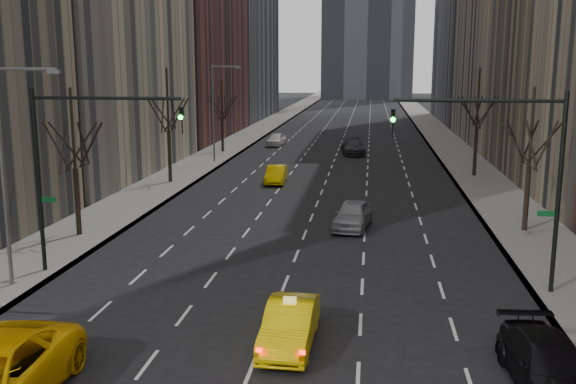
% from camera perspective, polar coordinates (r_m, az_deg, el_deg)
% --- Properties ---
extents(sidewalk_left, '(4.50, 320.00, 0.15)m').
position_cam_1_polar(sidewalk_left, '(85.64, -3.25, 5.17)').
color(sidewalk_left, slate).
rests_on(sidewalk_left, ground).
extents(sidewalk_right, '(4.50, 320.00, 0.15)m').
position_cam_1_polar(sidewalk_right, '(84.65, 13.34, 4.82)').
color(sidewalk_right, slate).
rests_on(sidewalk_right, ground).
extents(tree_lw_b, '(3.36, 3.50, 7.82)m').
position_cam_1_polar(tree_lw_b, '(35.67, -18.39, 1.97)').
color(tree_lw_b, black).
rests_on(tree_lw_b, ground).
extents(tree_lw_c, '(3.36, 3.50, 8.74)m').
position_cam_1_polar(tree_lw_c, '(50.40, -10.56, 5.28)').
color(tree_lw_c, black).
rests_on(tree_lw_c, ground).
extents(tree_lw_d, '(3.36, 3.50, 7.36)m').
position_cam_1_polar(tree_lw_d, '(67.72, -5.88, 6.49)').
color(tree_lw_d, black).
rests_on(tree_lw_d, ground).
extents(tree_rw_b, '(3.36, 3.50, 7.82)m').
position_cam_1_polar(tree_rw_b, '(37.11, 20.63, 2.16)').
color(tree_rw_b, black).
rests_on(tree_rw_b, ground).
extents(tree_rw_c, '(3.36, 3.50, 8.74)m').
position_cam_1_polar(tree_rw_c, '(54.62, 16.43, 5.46)').
color(tree_rw_c, black).
rests_on(tree_rw_c, ground).
extents(traffic_mast_left, '(6.69, 0.39, 8.00)m').
position_cam_1_polar(traffic_mast_left, '(28.83, -18.54, 3.44)').
color(traffic_mast_left, black).
rests_on(traffic_mast_left, ground).
extents(traffic_mast_right, '(6.69, 0.39, 8.00)m').
position_cam_1_polar(traffic_mast_right, '(26.57, 19.63, 2.75)').
color(traffic_mast_right, black).
rests_on(traffic_mast_right, ground).
extents(streetlight_near, '(2.83, 0.22, 9.00)m').
position_cam_1_polar(streetlight_near, '(27.89, -23.54, 3.11)').
color(streetlight_near, slate).
rests_on(streetlight_near, ground).
extents(streetlight_far, '(2.83, 0.22, 9.00)m').
position_cam_1_polar(streetlight_far, '(60.52, -6.35, 7.87)').
color(streetlight_far, slate).
rests_on(streetlight_far, ground).
extents(taxi_sedan, '(1.66, 4.49, 1.47)m').
position_cam_1_polar(taxi_sedan, '(21.49, 0.16, -11.70)').
color(taxi_sedan, yellow).
rests_on(taxi_sedan, ground).
extents(silver_sedan_ahead, '(2.44, 4.79, 1.56)m').
position_cam_1_polar(silver_sedan_ahead, '(36.46, 5.77, -2.02)').
color(silver_sedan_ahead, gray).
rests_on(silver_sedan_ahead, ground).
extents(parked_suv_black, '(2.40, 5.20, 1.47)m').
position_cam_1_polar(parked_suv_black, '(20.24, 22.16, -14.08)').
color(parked_suv_black, black).
rests_on(parked_suv_black, ground).
extents(far_taxi, '(1.59, 4.16, 1.35)m').
position_cam_1_polar(far_taxi, '(50.21, -1.04, 1.57)').
color(far_taxi, yellow).
rests_on(far_taxi, ground).
extents(far_suv_grey, '(2.87, 5.59, 1.55)m').
position_cam_1_polar(far_suv_grey, '(66.70, 5.81, 4.01)').
color(far_suv_grey, '#2A2B2F').
rests_on(far_suv_grey, ground).
extents(far_car_white, '(2.02, 4.34, 1.44)m').
position_cam_1_polar(far_car_white, '(73.53, -1.07, 4.69)').
color(far_car_white, white).
rests_on(far_car_white, ground).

